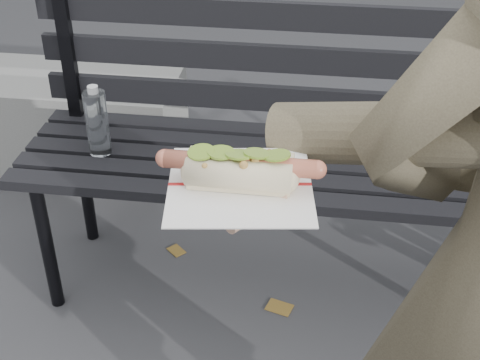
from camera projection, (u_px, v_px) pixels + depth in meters
The scene contains 3 objects.
park_bench at pixel (278, 135), 1.94m from camera, with size 1.50×0.44×0.88m.
concrete_block at pixel (32, 121), 2.70m from camera, with size 1.20×0.40×0.40m, color slate.
held_hotdog at pixel (397, 147), 0.89m from camera, with size 0.64×0.30×0.20m.
Camera 1 is at (0.18, -0.68, 1.47)m, focal length 50.00 mm.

